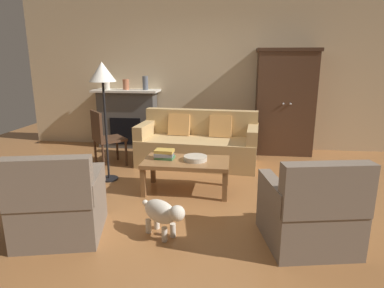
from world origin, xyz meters
TOP-DOWN VIEW (x-y plane):
  - ground_plane at (0.00, 0.00)m, footprint 9.60×9.60m
  - back_wall at (0.00, 2.55)m, footprint 7.20×0.10m
  - fireplace at (-1.55, 2.30)m, footprint 1.26×0.48m
  - armoire at (1.40, 2.22)m, footprint 1.06×0.57m
  - couch at (-0.07, 1.36)m, footprint 1.97×0.99m
  - coffee_table at (-0.09, 0.16)m, footprint 1.10×0.60m
  - fruit_bowl at (0.03, 0.17)m, footprint 0.30×0.30m
  - book_stack at (-0.38, 0.19)m, footprint 0.26×0.19m
  - mantel_vase_cream at (-1.93, 2.28)m, footprint 0.12×0.12m
  - mantel_vase_terracotta at (-1.55, 2.28)m, footprint 0.12×0.12m
  - mantel_vase_slate at (-1.17, 2.28)m, footprint 0.10×0.10m
  - armchair_near_left at (-1.13, -1.14)m, footprint 0.92×0.93m
  - armchair_near_right at (1.23, -1.00)m, footprint 0.90×0.91m
  - side_chair_wooden at (-1.54, 1.05)m, footprint 0.62×0.62m
  - floor_lamp at (-1.25, 0.43)m, footprint 0.36×0.36m
  - dog at (-0.15, -1.02)m, footprint 0.49×0.42m

SIDE VIEW (x-z plane):
  - ground_plane at x=0.00m, z-range 0.00..0.00m
  - dog at x=-0.15m, z-range 0.05..0.44m
  - armchair_near_left at x=-1.13m, z-range -0.12..0.76m
  - armchair_near_right at x=1.23m, z-range -0.12..0.76m
  - couch at x=-0.07m, z-range -0.11..0.75m
  - coffee_table at x=-0.09m, z-range 0.16..0.58m
  - fruit_bowl at x=0.03m, z-range 0.42..0.48m
  - book_stack at x=-0.38m, z-range 0.42..0.54m
  - side_chair_wooden at x=-1.54m, z-range 0.06..0.96m
  - fireplace at x=-1.55m, z-range 0.01..1.13m
  - armoire at x=1.40m, z-range 0.00..1.87m
  - mantel_vase_terracotta at x=-1.55m, z-range 1.12..1.32m
  - mantel_vase_slate at x=-1.17m, z-range 1.12..1.38m
  - mantel_vase_cream at x=-1.93m, z-range 1.12..1.39m
  - back_wall at x=0.00m, z-range 0.00..2.80m
  - floor_lamp at x=-1.25m, z-range 0.60..2.26m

